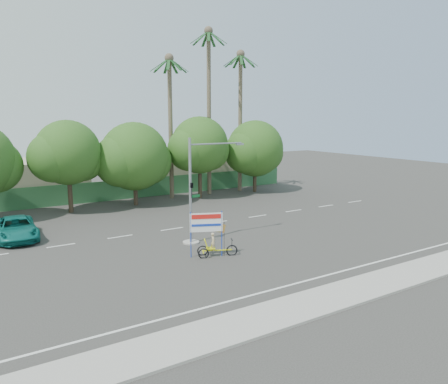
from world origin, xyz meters
TOP-DOWN VIEW (x-y plane):
  - ground at (0.00, 0.00)m, footprint 120.00×120.00m
  - sidewalk_near at (0.00, -7.50)m, footprint 50.00×2.40m
  - fence at (0.00, 21.50)m, footprint 38.00×0.08m
  - building_left at (-10.00, 26.00)m, footprint 12.00×8.00m
  - building_right at (8.00, 26.00)m, footprint 14.00×8.00m
  - tree_left at (-7.05, 18.00)m, footprint 6.66×5.60m
  - tree_center at (-1.05, 18.00)m, footprint 7.62×6.40m
  - tree_right at (5.95, 18.00)m, footprint 6.90×5.80m
  - tree_far_right at (12.95, 18.00)m, footprint 7.38×6.20m
  - palm_tall at (8.00, 19.50)m, footprint 3.73×3.79m
  - palm_mid at (12.00, 19.50)m, footprint 3.73×3.79m
  - palm_short at (3.50, 19.50)m, footprint 3.73×3.79m
  - traffic_signal at (-2.20, 3.98)m, footprint 4.72×1.10m
  - trike_billboard at (-2.81, 0.84)m, footprint 2.68×1.34m
  - pickup_truck at (-12.21, 11.21)m, footprint 2.73×5.57m

SIDE VIEW (x-z plane):
  - ground at x=0.00m, z-range 0.00..0.00m
  - sidewalk_near at x=0.00m, z-range 0.00..0.12m
  - pickup_truck at x=-12.21m, z-range 0.00..1.52m
  - fence at x=0.00m, z-range 0.00..2.00m
  - trike_billboard at x=-2.81m, z-range -0.28..2.56m
  - building_right at x=8.00m, z-range 0.00..3.60m
  - building_left at x=-10.00m, z-range 0.00..4.00m
  - traffic_signal at x=-2.20m, z-range -0.58..6.42m
  - tree_center at x=-1.05m, z-range 0.54..8.39m
  - tree_far_right at x=12.95m, z-range 0.68..8.61m
  - tree_left at x=-7.05m, z-range 1.02..9.09m
  - tree_right at x=5.95m, z-range 1.06..9.42m
  - palm_short at x=3.50m, z-range 1.64..16.09m
  - palm_mid at x=12.00m, z-range 1.67..17.12m
  - palm_tall at x=8.00m, z-range 1.74..19.19m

